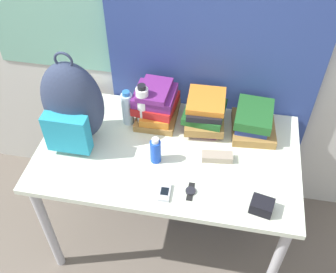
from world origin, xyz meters
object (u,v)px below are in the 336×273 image
cell_phone (165,192)px  camera_pouch (262,206)px  sunglasses_case (217,157)px  book_stack_center (205,112)px  book_stack_left (156,104)px  sports_bottle (143,107)px  sunscreen_bottle (156,151)px  backpack (72,105)px  water_bottle (127,108)px  wristwatch (190,191)px  book_stack_right (253,122)px

cell_phone → camera_pouch: (0.43, -0.01, 0.02)m
sunglasses_case → book_stack_center: bearing=111.7°
book_stack_left → sports_bottle: bearing=-127.0°
book_stack_left → sunscreen_bottle: bearing=-79.0°
sports_bottle → sunglasses_case: size_ratio=1.75×
backpack → water_bottle: size_ratio=2.47×
sunglasses_case → camera_pouch: camera_pouch is taller
wristwatch → book_stack_left: bearing=118.8°
backpack → water_bottle: bearing=36.2°
cell_phone → sunglasses_case: 0.33m
book_stack_right → sports_bottle: 0.58m
book_stack_left → cell_phone: (0.14, -0.49, -0.09)m
cell_phone → sunglasses_case: size_ratio=0.63×
book_stack_right → book_stack_center: bearing=-179.3°
book_stack_right → water_bottle: 0.66m
cell_phone → sunglasses_case: (0.21, 0.25, 0.01)m
book_stack_right → cell_phone: book_stack_right is taller
book_stack_right → camera_pouch: (0.06, -0.50, -0.03)m
backpack → book_stack_left: (0.36, 0.22, -0.12)m
book_stack_left → camera_pouch: size_ratio=2.43×
sunscreen_bottle → sunglasses_case: (0.30, 0.06, -0.05)m
sports_bottle → sunscreen_bottle: (0.11, -0.23, -0.06)m
water_bottle → sunglasses_case: size_ratio=1.34×
backpack → book_stack_left: bearing=31.3°
sunglasses_case → wristwatch: (-0.10, -0.22, -0.01)m
book_stack_right → cell_phone: bearing=-127.5°
book_stack_left → sunglasses_case: book_stack_left is taller
book_stack_right → wristwatch: book_stack_right is taller
book_stack_left → camera_pouch: 0.77m
cell_phone → sunscreen_bottle: bearing=113.0°
water_bottle → sports_bottle: (0.09, -0.01, 0.03)m
camera_pouch → wristwatch: bearing=172.8°
backpack → book_stack_left: size_ratio=1.89×
cell_phone → sunglasses_case: sunglasses_case is taller
water_bottle → camera_pouch: (0.72, -0.44, -0.07)m
book_stack_right → water_bottle: bearing=-175.2°
sunscreen_bottle → camera_pouch: sunscreen_bottle is taller
cell_phone → camera_pouch: size_ratio=0.88×
book_stack_left → camera_pouch: book_stack_left is taller
water_bottle → sunscreen_bottle: size_ratio=1.39×
book_stack_left → cell_phone: size_ratio=2.76×
backpack → book_stack_center: (0.63, 0.21, -0.13)m
cell_phone → wristwatch: cell_phone is taller
book_stack_left → book_stack_center: book_stack_left is taller
book_stack_center → camera_pouch: size_ratio=2.49×
sunglasses_case → camera_pouch: (0.22, -0.26, 0.01)m
backpack → cell_phone: bearing=-28.4°
backpack → book_stack_center: 0.67m
book_stack_center → sunscreen_bottle: book_stack_center is taller
book_stack_center → camera_pouch: (0.31, -0.50, -0.06)m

